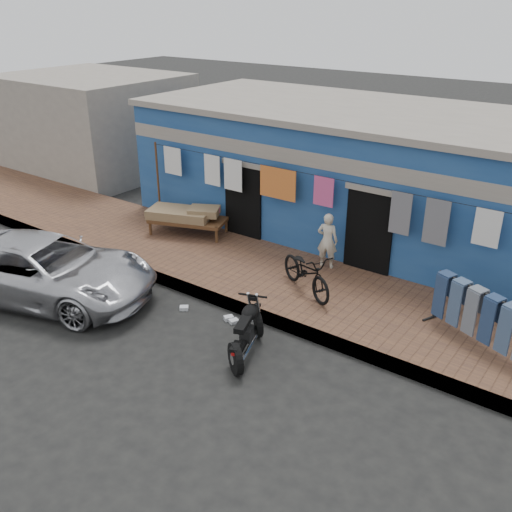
# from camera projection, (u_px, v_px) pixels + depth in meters

# --- Properties ---
(ground) EXTENTS (80.00, 80.00, 0.00)m
(ground) POSITION_uv_depth(u_px,v_px,m) (192.00, 349.00, 10.53)
(ground) COLOR black
(ground) RESTS_ON ground
(sidewalk) EXTENTS (28.00, 3.00, 0.25)m
(sidewalk) POSITION_uv_depth(u_px,v_px,m) (282.00, 283.00, 12.68)
(sidewalk) COLOR brown
(sidewalk) RESTS_ON ground
(curb) EXTENTS (28.00, 0.10, 0.25)m
(curb) POSITION_uv_depth(u_px,v_px,m) (243.00, 309.00, 11.62)
(curb) COLOR gray
(curb) RESTS_ON ground
(building) EXTENTS (12.20, 5.20, 3.36)m
(building) POSITION_uv_depth(u_px,v_px,m) (367.00, 174.00, 14.97)
(building) COLOR navy
(building) RESTS_ON ground
(neighbor_left) EXTENTS (6.00, 5.00, 3.40)m
(neighbor_left) POSITION_uv_depth(u_px,v_px,m) (93.00, 123.00, 20.85)
(neighbor_left) COLOR #9E9384
(neighbor_left) RESTS_ON ground
(clothesline) EXTENTS (10.06, 0.06, 2.10)m
(clothesline) POSITION_uv_depth(u_px,v_px,m) (304.00, 194.00, 13.05)
(clothesline) COLOR brown
(clothesline) RESTS_ON sidewalk
(car) EXTENTS (5.32, 3.60, 1.37)m
(car) POSITION_uv_depth(u_px,v_px,m) (45.00, 268.00, 12.07)
(car) COLOR silver
(car) RESTS_ON ground
(seated_person) EXTENTS (0.53, 0.41, 1.30)m
(seated_person) POSITION_uv_depth(u_px,v_px,m) (327.00, 241.00, 12.88)
(seated_person) COLOR beige
(seated_person) RESTS_ON sidewalk
(bicycle) EXTENTS (1.84, 1.37, 1.14)m
(bicycle) POSITION_uv_depth(u_px,v_px,m) (307.00, 267.00, 11.81)
(bicycle) COLOR black
(bicycle) RESTS_ON sidewalk
(motorcycle) EXTENTS (1.52, 1.88, 0.99)m
(motorcycle) POSITION_uv_depth(u_px,v_px,m) (246.00, 330.00, 10.19)
(motorcycle) COLOR black
(motorcycle) RESTS_ON ground
(charpoy) EXTENTS (2.70, 2.30, 0.70)m
(charpoy) POSITION_uv_depth(u_px,v_px,m) (188.00, 221.00, 14.85)
(charpoy) COLOR brown
(charpoy) RESTS_ON sidewalk
(jeans_rack) EXTENTS (2.55, 2.05, 1.07)m
(jeans_rack) POSITION_uv_depth(u_px,v_px,m) (483.00, 318.00, 10.02)
(jeans_rack) COLOR black
(jeans_rack) RESTS_ON sidewalk
(litter_a) EXTENTS (0.22, 0.22, 0.08)m
(litter_a) POSITION_uv_depth(u_px,v_px,m) (184.00, 308.00, 11.83)
(litter_a) COLOR silver
(litter_a) RESTS_ON ground
(litter_b) EXTENTS (0.21, 0.22, 0.09)m
(litter_b) POSITION_uv_depth(u_px,v_px,m) (229.00, 318.00, 11.45)
(litter_b) COLOR silver
(litter_b) RESTS_ON ground
(litter_c) EXTENTS (0.20, 0.22, 0.07)m
(litter_c) POSITION_uv_depth(u_px,v_px,m) (234.00, 321.00, 11.36)
(litter_c) COLOR silver
(litter_c) RESTS_ON ground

